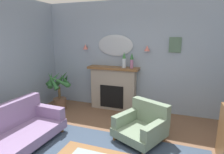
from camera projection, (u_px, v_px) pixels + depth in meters
wall_back at (140, 57)px, 4.86m from camera, size 6.22×0.10×2.85m
fireplace at (113, 88)px, 5.06m from camera, size 1.36×0.36×1.16m
mantel_vase_centre at (124, 60)px, 4.76m from camera, size 0.10×0.10×0.40m
mantel_vase_right at (132, 60)px, 4.70m from camera, size 0.10×0.10×0.38m
wall_mirror at (115, 45)px, 4.94m from camera, size 0.96×0.06×0.56m
wall_sconce_left at (85, 47)px, 5.19m from camera, size 0.14×0.14×0.14m
wall_sconce_right at (147, 48)px, 4.63m from camera, size 0.14×0.14×0.14m
framed_picture at (175, 45)px, 4.45m from camera, size 0.28×0.03×0.36m
floral_couch at (13, 131)px, 3.33m from camera, size 0.94×1.75×0.76m
armchair_beside_couch at (143, 124)px, 3.61m from camera, size 1.07×1.08×0.71m
potted_plant_corner_palm at (59, 89)px, 5.02m from camera, size 0.70×0.71×1.06m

